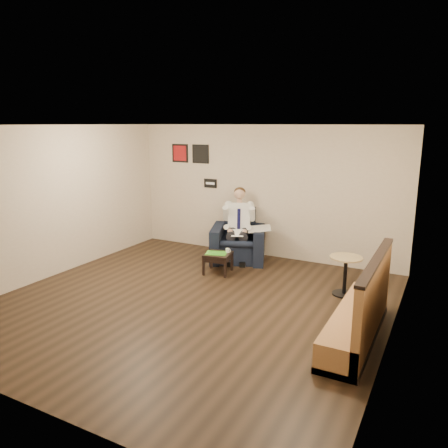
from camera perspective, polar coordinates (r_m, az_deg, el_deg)
The scene contains 19 objects.
ground at distance 7.17m, azimuth -4.46°, elevation -10.23°, with size 6.00×6.00×0.00m, color black.
wall_back at distance 9.36m, azimuth 5.22°, elevation 4.22°, with size 6.00×0.02×2.80m, color beige.
wall_front at distance 4.59m, azimuth -25.24°, elevation -6.33°, with size 6.00×0.02×2.80m, color beige.
wall_left at distance 8.70m, azimuth -21.63°, elevation 2.68°, with size 0.02×6.00×2.80m, color beige.
wall_right at distance 5.76m, azimuth 21.48°, elevation -2.22°, with size 0.02×6.00×2.80m, color beige.
ceiling at distance 6.59m, azimuth -4.90°, elevation 12.77°, with size 6.00×6.00×0.02m, color white.
seating_sign at distance 9.90m, azimuth -1.79°, elevation 5.33°, with size 0.32×0.02×0.20m, color black.
art_print_left at distance 10.25m, azimuth -5.76°, elevation 9.19°, with size 0.42×0.03×0.42m, color maroon.
art_print_right at distance 9.96m, azimuth -3.08°, elevation 9.12°, with size 0.42×0.03×0.42m, color black.
armchair at distance 9.15m, azimuth 1.88°, elevation -1.52°, with size 1.09×1.09×1.05m, color black.
seated_man at distance 8.97m, azimuth 1.82°, elevation -0.53°, with size 0.69×1.03×1.44m, color silver, non-canonical shape.
lap_papers at distance 8.88m, azimuth 1.76°, elevation -1.17°, with size 0.24×0.34×0.01m, color white.
newspaper at distance 8.97m, azimuth 4.64°, elevation -0.60°, with size 0.46×0.57×0.01m, color silver.
side_table at distance 8.43m, azimuth -0.80°, elevation -5.12°, with size 0.48×0.48×0.39m, color black.
green_folder at distance 8.37m, azimuth -1.01°, elevation -3.82°, with size 0.39×0.28×0.01m, color #4BBF26.
coffee_mug at distance 8.41m, azimuth 0.45°, elevation -3.47°, with size 0.07×0.07×0.08m, color white.
smartphone at distance 8.49m, azimuth -0.21°, elevation -3.58°, with size 0.12×0.06×0.01m, color black.
banquette at distance 6.09m, azimuth 16.99°, elevation -9.30°, with size 0.53×2.22×1.14m, color #98673B.
cafe_table at distance 7.62m, azimuth 15.53°, elevation -6.54°, with size 0.54×0.54×0.67m, color #9E8255.
Camera 1 is at (3.54, -5.55, 2.82)m, focal length 35.00 mm.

